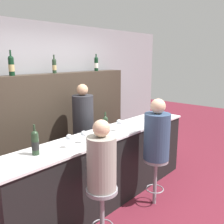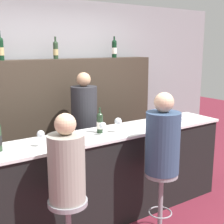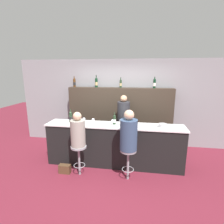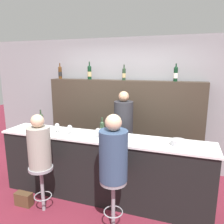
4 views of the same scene
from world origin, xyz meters
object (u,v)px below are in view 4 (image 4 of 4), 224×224
wine_bottle_backbar_0 (60,72)px  bar_stool_right (113,191)px  guest_seated_right (113,153)px  handbag (24,199)px  wine_bottle_backbar_1 (90,72)px  wine_glass_2 (98,131)px  wine_bottle_backbar_2 (124,74)px  wine_glass_3 (111,131)px  wine_bottle_counter_1 (102,128)px  wine_bottle_counter_0 (41,121)px  metal_bowl (179,143)px  bartender (123,140)px  wine_glass_1 (70,128)px  wine_bottle_backbar_3 (176,74)px  bar_stool_left (42,177)px  guest_seated_left (39,145)px  wine_glass_0 (57,126)px

wine_bottle_backbar_0 → bar_stool_right: bearing=-44.5°
guest_seated_right → handbag: guest_seated_right is taller
wine_bottle_backbar_1 → wine_glass_2: 1.62m
wine_bottle_backbar_1 → wine_bottle_backbar_2: wine_bottle_backbar_1 is taller
guest_seated_right → handbag: size_ratio=3.19×
wine_glass_2 → wine_glass_3: (0.20, 0.00, 0.02)m
wine_bottle_counter_1 → wine_bottle_backbar_0: (-1.39, 1.13, 0.78)m
wine_bottle_backbar_1 → handbag: size_ratio=1.36×
guest_seated_right → handbag: 1.70m
wine_glass_3 → guest_seated_right: (0.20, -0.49, -0.11)m
wine_bottle_counter_0 → guest_seated_right: size_ratio=0.40×
wine_glass_2 → metal_bowl: (1.14, 0.06, -0.07)m
wine_bottle_counter_0 → bartender: bearing=27.0°
wine_glass_2 → bartender: bearing=76.1°
bar_stool_right → bartender: bartender is taller
wine_glass_1 → metal_bowl: size_ratio=0.73×
wine_glass_1 → bartender: size_ratio=0.09×
wine_bottle_backbar_1 → metal_bowl: bearing=-33.1°
wine_bottle_counter_1 → metal_bowl: size_ratio=1.37×
wine_bottle_backbar_0 → guest_seated_right: 2.62m
wine_bottle_counter_0 → wine_bottle_backbar_3: bearing=29.0°
wine_bottle_counter_1 → handbag: size_ratio=1.09×
wine_bottle_backbar_1 → wine_glass_1: 1.49m
wine_glass_3 → wine_glass_2: bearing=180.0°
wine_bottle_backbar_0 → wine_bottle_backbar_3: 2.35m
bar_stool_left → handbag: 0.55m
wine_glass_1 → bar_stool_right: bearing=-29.5°
guest_seated_left → handbag: bearing=180.0°
guest_seated_left → bar_stool_right: size_ratio=1.10×
wine_bottle_counter_1 → wine_glass_2: wine_bottle_counter_1 is taller
wine_bottle_backbar_3 → handbag: wine_bottle_backbar_3 is taller
wine_glass_0 → wine_glass_1: wine_glass_0 is taller
wine_bottle_counter_0 → bar_stool_right: size_ratio=0.49×
wine_bottle_backbar_1 → metal_bowl: (1.81, -1.18, -0.86)m
bar_stool_left → guest_seated_right: size_ratio=0.82×
wine_bottle_counter_1 → bar_stool_left: bearing=-139.4°
wine_bottle_backbar_1 → wine_glass_2: bearing=-61.3°
wine_glass_2 → wine_glass_3: wine_glass_3 is taller
guest_seated_left → guest_seated_right: guest_seated_right is taller
wine_glass_0 → bar_stool_right: size_ratio=0.24×
guest_seated_left → bar_stool_right: guest_seated_left is taller
wine_bottle_backbar_1 → bar_stool_right: 2.47m
wine_glass_2 → wine_glass_1: bearing=180.0°
bartender → guest_seated_left: bearing=-124.6°
wine_bottle_counter_0 → wine_glass_1: 0.60m
handbag → wine_bottle_backbar_2: bearing=58.6°
wine_bottle_backbar_3 → handbag: 3.21m
handbag → bartender: bearing=45.7°
wine_glass_2 → guest_seated_right: (0.40, -0.49, -0.09)m
wine_glass_3 → bartender: size_ratio=0.10×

